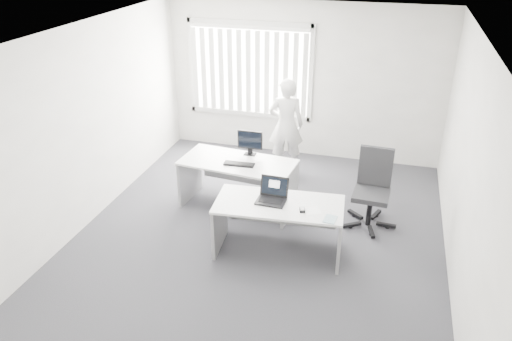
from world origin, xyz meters
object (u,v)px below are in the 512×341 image
(desk_near, at_px, (279,217))
(person, at_px, (286,125))
(monitor, at_px, (250,143))
(office_chair, at_px, (371,202))
(laptop, at_px, (271,192))
(desk_far, at_px, (238,174))

(desk_near, distance_m, person, 2.56)
(monitor, bearing_deg, person, 75.98)
(office_chair, xyz_separation_m, monitor, (-1.87, 0.22, 0.61))
(laptop, bearing_deg, desk_far, 129.35)
(desk_far, height_order, office_chair, office_chair)
(monitor, bearing_deg, desk_near, -59.86)
(desk_far, relative_size, office_chair, 1.55)
(desk_far, distance_m, monitor, 0.51)
(laptop, xyz_separation_m, monitor, (-0.65, 1.29, 0.08))
(office_chair, distance_m, monitor, 1.98)
(desk_near, bearing_deg, office_chair, 39.00)
(desk_near, xyz_separation_m, laptop, (-0.11, -0.00, 0.35))
(monitor, bearing_deg, desk_far, -110.78)
(person, height_order, monitor, person)
(desk_far, height_order, person, person)
(person, bearing_deg, monitor, 62.97)
(monitor, bearing_deg, laptop, -63.65)
(laptop, bearing_deg, monitor, 118.96)
(desk_far, height_order, laptop, laptop)
(office_chair, bearing_deg, desk_far, -174.69)
(desk_near, distance_m, desk_far, 1.32)
(person, distance_m, monitor, 1.25)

